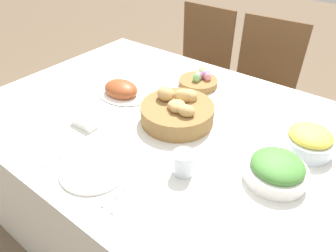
# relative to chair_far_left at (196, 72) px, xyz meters

# --- Properties ---
(ground_plane) EXTENTS (12.00, 12.00, 0.00)m
(ground_plane) POSITION_rel_chair_far_left_xyz_m (0.51, -0.92, -0.51)
(ground_plane) COLOR brown
(dining_table) EXTENTS (1.88, 1.19, 0.77)m
(dining_table) POSITION_rel_chair_far_left_xyz_m (0.51, -0.92, -0.12)
(dining_table) COLOR silver
(dining_table) RESTS_ON ground
(chair_far_left) EXTENTS (0.44, 0.44, 0.97)m
(chair_far_left) POSITION_rel_chair_far_left_xyz_m (0.00, 0.00, 0.00)
(chair_far_left) COLOR brown
(chair_far_left) RESTS_ON ground
(chair_far_center) EXTENTS (0.43, 0.43, 0.97)m
(chair_far_center) POSITION_rel_chair_far_left_xyz_m (0.49, 0.00, 0.00)
(chair_far_center) COLOR brown
(chair_far_center) RESTS_ON ground
(bread_basket) EXTENTS (0.31, 0.31, 0.14)m
(bread_basket) POSITION_rel_chair_far_left_xyz_m (0.47, -0.91, 0.31)
(bread_basket) COLOR olive
(bread_basket) RESTS_ON dining_table
(egg_basket) EXTENTS (0.20, 0.20, 0.08)m
(egg_basket) POSITION_rel_chair_far_left_xyz_m (0.37, -0.58, 0.29)
(egg_basket) COLOR olive
(egg_basket) RESTS_ON dining_table
(ham_platter) EXTENTS (0.27, 0.19, 0.08)m
(ham_platter) POSITION_rel_chair_far_left_xyz_m (0.12, -0.90, 0.29)
(ham_platter) COLOR white
(ham_platter) RESTS_ON dining_table
(green_salad_bowl) EXTENTS (0.21, 0.21, 0.09)m
(green_salad_bowl) POSITION_rel_chair_far_left_xyz_m (0.93, -0.99, 0.30)
(green_salad_bowl) COLOR white
(green_salad_bowl) RESTS_ON dining_table
(pineapple_bowl) EXTENTS (0.18, 0.18, 0.10)m
(pineapple_bowl) POSITION_rel_chair_far_left_xyz_m (0.98, -0.77, 0.31)
(pineapple_bowl) COLOR silver
(pineapple_bowl) RESTS_ON dining_table
(dinner_plate) EXTENTS (0.24, 0.24, 0.01)m
(dinner_plate) POSITION_rel_chair_far_left_xyz_m (0.42, -1.33, 0.27)
(dinner_plate) COLOR white
(dinner_plate) RESTS_ON dining_table
(fork) EXTENTS (0.02, 0.19, 0.00)m
(fork) POSITION_rel_chair_far_left_xyz_m (0.27, -1.33, 0.26)
(fork) COLOR silver
(fork) RESTS_ON dining_table
(knife) EXTENTS (0.02, 0.19, 0.00)m
(knife) POSITION_rel_chair_far_left_xyz_m (0.56, -1.33, 0.26)
(knife) COLOR silver
(knife) RESTS_ON dining_table
(spoon) EXTENTS (0.02, 0.19, 0.00)m
(spoon) POSITION_rel_chair_far_left_xyz_m (0.59, -1.33, 0.26)
(spoon) COLOR silver
(spoon) RESTS_ON dining_table
(drinking_cup) EXTENTS (0.07, 0.07, 0.09)m
(drinking_cup) POSITION_rel_chair_far_left_xyz_m (0.67, -1.15, 0.31)
(drinking_cup) COLOR silver
(drinking_cup) RESTS_ON dining_table
(butter_dish) EXTENTS (0.11, 0.07, 0.03)m
(butter_dish) POSITION_rel_chair_far_left_xyz_m (0.18, -1.17, 0.28)
(butter_dish) COLOR white
(butter_dish) RESTS_ON dining_table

